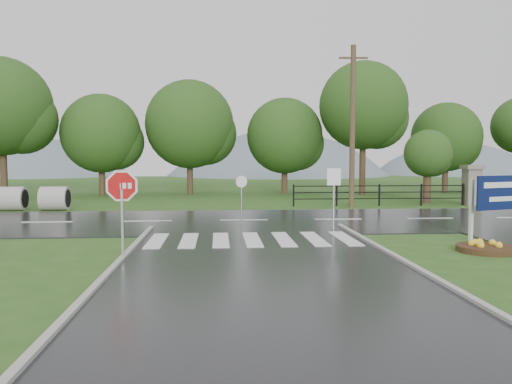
{
  "coord_description": "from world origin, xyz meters",
  "views": [
    {
      "loc": [
        -1.08,
        -10.66,
        2.67
      ],
      "look_at": [
        0.19,
        6.0,
        1.5
      ],
      "focal_mm": 35.0,
      "sensor_mm": 36.0,
      "label": 1
    }
  ],
  "objects": [
    {
      "name": "curb_left",
      "position": [
        -3.55,
        -4.0,
        0.0
      ],
      "size": [
        0.15,
        24.0,
        0.12
      ],
      "primitive_type": "cube",
      "color": "#A3A39B",
      "rests_on": "ground"
    },
    {
      "name": "utility_pole_east",
      "position": [
        6.06,
        15.5,
        4.34
      ],
      "size": [
        1.52,
        0.28,
        8.55
      ],
      "color": "#473523",
      "rests_on": "ground"
    },
    {
      "name": "crosswalk",
      "position": [
        0.0,
        5.0,
        0.06
      ],
      "size": [
        6.5,
        2.8,
        0.02
      ],
      "color": "silver",
      "rests_on": "ground"
    },
    {
      "name": "fence_west",
      "position": [
        7.75,
        16.0,
        0.72
      ],
      "size": [
        9.58,
        0.08,
        1.2
      ],
      "color": "black",
      "rests_on": "ground"
    },
    {
      "name": "treeline",
      "position": [
        1.0,
        24.0,
        0.0
      ],
      "size": [
        83.2,
        5.2,
        10.0
      ],
      "color": "#204314",
      "rests_on": "ground"
    },
    {
      "name": "flower_bed",
      "position": [
        6.49,
        2.75,
        0.12
      ],
      "size": [
        1.64,
        1.64,
        0.33
      ],
      "color": "#332111",
      "rests_on": "ground"
    },
    {
      "name": "ground",
      "position": [
        0.0,
        0.0,
        0.0
      ],
      "size": [
        120.0,
        120.0,
        0.0
      ],
      "primitive_type": "plane",
      "color": "#2B501A",
      "rests_on": "ground"
    },
    {
      "name": "reg_sign_small",
      "position": [
        3.12,
        7.15,
        1.59
      ],
      "size": [
        0.5,
        0.06,
        2.27
      ],
      "color": "#939399",
      "rests_on": "ground"
    },
    {
      "name": "hills",
      "position": [
        3.49,
        65.0,
        -15.54
      ],
      "size": [
        102.0,
        48.0,
        48.0
      ],
      "color": "slate",
      "rests_on": "ground"
    },
    {
      "name": "main_road",
      "position": [
        0.0,
        10.0,
        0.0
      ],
      "size": [
        90.0,
        8.0,
        0.04
      ],
      "primitive_type": "cube",
      "color": "black",
      "rests_on": "ground"
    },
    {
      "name": "reg_sign_round",
      "position": [
        -0.18,
        8.58,
        1.26
      ],
      "size": [
        0.44,
        0.15,
        1.95
      ],
      "color": "#939399",
      "rests_on": "ground"
    },
    {
      "name": "estate_billboard",
      "position": [
        8.08,
        4.59,
        1.44
      ],
      "size": [
        2.31,
        0.84,
        2.09
      ],
      "color": "silver",
      "rests_on": "ground"
    },
    {
      "name": "pillar_west",
      "position": [
        13.0,
        16.0,
        1.18
      ],
      "size": [
        1.0,
        1.0,
        2.24
      ],
      "color": "gray",
      "rests_on": "ground"
    },
    {
      "name": "stop_sign",
      "position": [
        -3.55,
        2.32,
        1.75
      ],
      "size": [
        1.1,
        0.2,
        2.49
      ],
      "color": "#939399",
      "rests_on": "ground"
    },
    {
      "name": "entrance_tree_left",
      "position": [
        11.09,
        17.5,
        2.86
      ],
      "size": [
        2.74,
        2.74,
        4.26
      ],
      "color": "#3D2B1C",
      "rests_on": "ground"
    }
  ]
}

